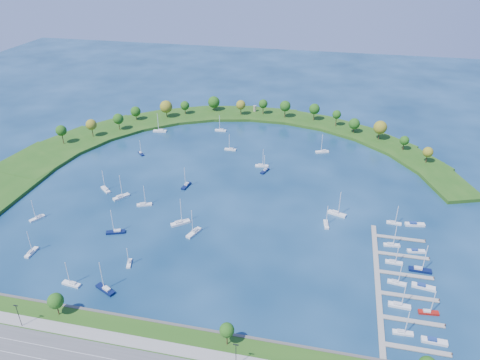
% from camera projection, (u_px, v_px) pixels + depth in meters
% --- Properties ---
extents(ground, '(700.00, 700.00, 0.00)m').
position_uv_depth(ground, '(229.00, 189.00, 252.73)').
color(ground, '#07243F').
rests_on(ground, ground).
extents(breakwater, '(286.74, 247.64, 2.00)m').
position_uv_depth(breakwater, '(180.00, 145.00, 302.55)').
color(breakwater, '#1E4D14').
rests_on(breakwater, ground).
extents(breakwater_trees, '(241.97, 92.10, 13.55)m').
position_uv_depth(breakwater_trees, '(239.00, 114.00, 328.16)').
color(breakwater_trees, '#382314').
rests_on(breakwater_trees, breakwater).
extents(harbor_tower, '(2.60, 2.60, 4.71)m').
position_uv_depth(harbor_tower, '(255.00, 109.00, 355.88)').
color(harbor_tower, gray).
rests_on(harbor_tower, breakwater).
extents(dock_system, '(24.28, 82.00, 1.60)m').
position_uv_depth(dock_system, '(396.00, 284.00, 184.44)').
color(dock_system, gray).
rests_on(dock_system, ground).
extents(moored_boat_0, '(3.18, 7.68, 10.96)m').
position_uv_depth(moored_boat_0, '(326.00, 224.00, 221.42)').
color(moored_boat_0, white).
rests_on(moored_boat_0, ground).
extents(moored_boat_1, '(7.58, 9.05, 13.67)m').
position_uv_depth(moored_boat_1, '(121.00, 196.00, 244.18)').
color(moored_boat_1, white).
rests_on(moored_boat_1, ground).
extents(moored_boat_2, '(8.22, 2.53, 11.99)m').
position_uv_depth(moored_boat_2, '(221.00, 130.00, 326.54)').
color(moored_boat_2, white).
rests_on(moored_boat_2, ground).
extents(moored_boat_3, '(8.01, 7.34, 12.51)m').
position_uv_depth(moored_boat_3, '(106.00, 189.00, 251.19)').
color(moored_boat_3, white).
rests_on(moored_boat_3, ground).
extents(moored_boat_4, '(3.35, 6.41, 9.08)m').
position_uv_depth(moored_boat_4, '(129.00, 263.00, 195.49)').
color(moored_boat_4, white).
rests_on(moored_boat_4, ground).
extents(moored_boat_5, '(7.71, 2.27, 11.29)m').
position_uv_depth(moored_boat_5, '(230.00, 149.00, 297.93)').
color(moored_boat_5, white).
rests_on(moored_boat_5, ground).
extents(moored_boat_6, '(9.89, 3.95, 14.13)m').
position_uv_depth(moored_boat_6, '(160.00, 131.00, 325.33)').
color(moored_boat_6, white).
rests_on(moored_boat_6, ground).
extents(moored_boat_7, '(9.73, 5.52, 13.80)m').
position_uv_depth(moored_boat_7, '(337.00, 213.00, 229.71)').
color(moored_boat_7, white).
rests_on(moored_boat_7, ground).
extents(moored_boat_8, '(8.35, 3.46, 11.91)m').
position_uv_depth(moored_boat_8, '(262.00, 165.00, 276.95)').
color(moored_boat_8, white).
rests_on(moored_boat_8, ground).
extents(moored_boat_9, '(9.15, 5.49, 13.01)m').
position_uv_depth(moored_boat_9, '(322.00, 151.00, 294.61)').
color(moored_boat_9, white).
rests_on(moored_boat_9, ground).
extents(moored_boat_10, '(5.74, 9.59, 13.64)m').
position_uv_depth(moored_boat_10, '(194.00, 232.00, 215.21)').
color(moored_boat_10, white).
rests_on(moored_boat_10, ground).
extents(moored_boat_11, '(9.29, 5.36, 13.17)m').
position_uv_depth(moored_boat_11, '(116.00, 231.00, 215.69)').
color(moored_boat_11, '#09133D').
rests_on(moored_boat_11, ground).
extents(moored_boat_12, '(3.65, 8.75, 12.47)m').
position_uv_depth(moored_boat_12, '(186.00, 185.00, 255.20)').
color(moored_boat_12, '#09133D').
rests_on(moored_boat_12, ground).
extents(moored_boat_13, '(5.72, 7.68, 11.24)m').
position_uv_depth(moored_boat_13, '(37.00, 218.00, 226.22)').
color(moored_boat_13, white).
rests_on(moored_boat_13, ground).
extents(moored_boat_14, '(8.20, 3.19, 11.74)m').
position_uv_depth(moored_boat_14, '(71.00, 283.00, 183.86)').
color(moored_boat_14, white).
rests_on(moored_boat_14, ground).
extents(moored_boat_15, '(2.28, 7.79, 11.41)m').
position_uv_depth(moored_boat_15, '(31.00, 252.00, 202.07)').
color(moored_boat_15, white).
rests_on(moored_boat_15, ground).
extents(moored_boat_16, '(8.22, 5.02, 11.71)m').
position_uv_depth(moored_boat_16, '(144.00, 204.00, 237.52)').
color(moored_boat_16, white).
rests_on(moored_boat_16, ground).
extents(moored_boat_17, '(9.17, 8.29, 14.23)m').
position_uv_depth(moored_boat_17, '(180.00, 222.00, 222.30)').
color(moored_boat_17, white).
rests_on(moored_boat_17, ground).
extents(moored_boat_18, '(4.67, 8.07, 11.46)m').
position_uv_depth(moored_boat_18, '(265.00, 170.00, 271.03)').
color(moored_boat_18, '#09133D').
rests_on(moored_boat_18, ground).
extents(moored_boat_19, '(9.70, 6.44, 13.93)m').
position_uv_depth(moored_boat_19, '(105.00, 289.00, 180.95)').
color(moored_boat_19, '#09133D').
rests_on(moored_boat_19, ground).
extents(moored_boat_20, '(6.10, 6.24, 10.02)m').
position_uv_depth(moored_boat_20, '(141.00, 153.00, 292.40)').
color(moored_boat_20, '#09133D').
rests_on(moored_boat_20, ground).
extents(docked_boat_0, '(7.36, 2.31, 10.72)m').
position_uv_depth(docked_boat_0, '(403.00, 332.00, 161.50)').
color(docked_boat_0, white).
rests_on(docked_boat_0, ground).
extents(docked_boat_1, '(8.94, 2.78, 1.81)m').
position_uv_depth(docked_boat_1, '(434.00, 341.00, 158.21)').
color(docked_boat_1, white).
rests_on(docked_boat_1, ground).
extents(docked_boat_2, '(8.58, 2.83, 12.44)m').
position_uv_depth(docked_boat_2, '(399.00, 305.00, 173.20)').
color(docked_boat_2, white).
rests_on(docked_boat_2, ground).
extents(docked_boat_3, '(7.74, 2.84, 11.13)m').
position_uv_depth(docked_boat_3, '(429.00, 312.00, 170.14)').
color(docked_boat_3, maroon).
rests_on(docked_boat_3, ground).
extents(docked_boat_4, '(7.56, 3.04, 10.79)m').
position_uv_depth(docked_boat_4, '(397.00, 282.00, 184.58)').
color(docked_boat_4, white).
rests_on(docked_boat_4, ground).
extents(docked_boat_5, '(9.50, 3.87, 1.88)m').
position_uv_depth(docked_boat_5, '(423.00, 287.00, 182.50)').
color(docked_boat_5, white).
rests_on(docked_boat_5, ground).
extents(docked_boat_6, '(7.47, 2.38, 10.87)m').
position_uv_depth(docked_boat_6, '(394.00, 262.00, 195.95)').
color(docked_boat_6, white).
rests_on(docked_boat_6, ground).
extents(docked_boat_7, '(9.38, 2.88, 13.69)m').
position_uv_depth(docked_boat_7, '(420.00, 269.00, 191.42)').
color(docked_boat_7, '#09133D').
rests_on(docked_boat_7, ground).
extents(docked_boat_8, '(7.58, 2.83, 10.88)m').
position_uv_depth(docked_boat_8, '(392.00, 244.00, 206.87)').
color(docked_boat_8, white).
rests_on(docked_boat_8, ground).
extents(docked_boat_9, '(8.17, 3.32, 1.62)m').
position_uv_depth(docked_boat_9, '(416.00, 251.00, 203.01)').
color(docked_boat_9, white).
rests_on(docked_boat_9, ground).
extents(docked_boat_10, '(7.30, 2.60, 10.52)m').
position_uv_depth(docked_boat_10, '(394.00, 222.00, 222.57)').
color(docked_boat_10, white).
rests_on(docked_boat_10, ground).
extents(docked_boat_11, '(9.76, 4.00, 1.93)m').
position_uv_depth(docked_boat_11, '(415.00, 224.00, 221.39)').
color(docked_boat_11, white).
rests_on(docked_boat_11, ground).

